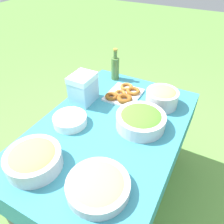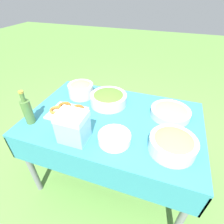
{
  "view_description": "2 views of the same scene",
  "coord_description": "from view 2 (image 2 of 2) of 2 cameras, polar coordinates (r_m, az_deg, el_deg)",
  "views": [
    {
      "loc": [
        -0.93,
        -0.52,
        1.72
      ],
      "look_at": [
        0.06,
        0.01,
        0.84
      ],
      "focal_mm": 35.0,
      "sensor_mm": 36.0,
      "label": 1
    },
    {
      "loc": [
        -0.34,
        1.05,
        1.63
      ],
      "look_at": [
        0.03,
        -0.04,
        0.78
      ],
      "focal_mm": 28.0,
      "sensor_mm": 36.0,
      "label": 2
    }
  ],
  "objects": [
    {
      "name": "salad_bowl",
      "position": [
        1.54,
        -1.17,
        4.57
      ],
      "size": [
        0.32,
        0.32,
        0.11
      ],
      "color": "silver",
      "rests_on": "picnic_table"
    },
    {
      "name": "bread_bowl",
      "position": [
        1.67,
        -10.15,
        7.46
      ],
      "size": [
        0.23,
        0.23,
        0.14
      ],
      "color": "silver",
      "rests_on": "picnic_table"
    },
    {
      "name": "ground_plane",
      "position": [
        1.97,
        0.42,
        -19.3
      ],
      "size": [
        14.0,
        14.0,
        0.0
      ],
      "primitive_type": "plane",
      "color": "#609342"
    },
    {
      "name": "fruit_bowl",
      "position": [
        1.18,
        19.26,
        -9.66
      ],
      "size": [
        0.3,
        0.3,
        0.12
      ],
      "color": "silver",
      "rests_on": "picnic_table"
    },
    {
      "name": "picnic_table",
      "position": [
        1.47,
        0.53,
        -4.8
      ],
      "size": [
        1.37,
        0.9,
        0.76
      ],
      "color": "teal",
      "rests_on": "ground_plane"
    },
    {
      "name": "cooler_box",
      "position": [
        1.18,
        -12.63,
        -4.77
      ],
      "size": [
        0.19,
        0.16,
        0.22
      ],
      "color": "#8CC6E5",
      "rests_on": "picnic_table"
    },
    {
      "name": "olive_oil_bottle",
      "position": [
        1.44,
        -25.88,
        0.38
      ],
      "size": [
        0.07,
        0.07,
        0.28
      ],
      "color": "#4C7238",
      "rests_on": "picnic_table"
    },
    {
      "name": "plate_stack",
      "position": [
        1.19,
        0.8,
        -8.47
      ],
      "size": [
        0.22,
        0.22,
        0.06
      ],
      "color": "white",
      "rests_on": "picnic_table"
    },
    {
      "name": "donut_platter",
      "position": [
        1.48,
        -14.12,
        0.18
      ],
      "size": [
        0.3,
        0.24,
        0.05
      ],
      "color": "silver",
      "rests_on": "picnic_table"
    },
    {
      "name": "pasta_bowl",
      "position": [
        1.48,
        18.55,
        0.08
      ],
      "size": [
        0.31,
        0.31,
        0.08
      ],
      "color": "#B2B7BC",
      "rests_on": "picnic_table"
    }
  ]
}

